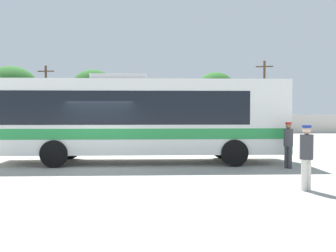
{
  "coord_description": "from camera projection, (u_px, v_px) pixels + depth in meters",
  "views": [
    {
      "loc": [
        2.43,
        -14.12,
        2.09
      ],
      "look_at": [
        2.61,
        2.03,
        1.47
      ],
      "focal_mm": 38.64,
      "sensor_mm": 36.0,
      "label": 1
    }
  ],
  "objects": [
    {
      "name": "parked_car_third_black",
      "position": [
        170.0,
        127.0,
        31.74
      ],
      "size": [
        4.6,
        2.05,
        1.49
      ],
      "color": "black",
      "rests_on": "ground_plane"
    },
    {
      "name": "roadside_tree_right",
      "position": [
        216.0,
        89.0,
        42.9
      ],
      "size": [
        4.51,
        4.51,
        6.82
      ],
      "color": "brown",
      "rests_on": "ground_plane"
    },
    {
      "name": "perimeter_wall",
      "position": [
        140.0,
        124.0,
        36.16
      ],
      "size": [
        80.0,
        0.3,
        1.84
      ],
      "primitive_type": "cube",
      "color": "beige",
      "rests_on": "ground_plane"
    },
    {
      "name": "parked_car_leftmost_dark_blue",
      "position": [
        31.0,
        127.0,
        31.5
      ],
      "size": [
        4.43,
        2.03,
        1.41
      ],
      "color": "navy",
      "rests_on": "ground_plane"
    },
    {
      "name": "utility_pole_near",
      "position": [
        264.0,
        95.0,
        38.31
      ],
      "size": [
        1.79,
        0.44,
        7.51
      ],
      "color": "#4C3823",
      "rests_on": "ground_plane"
    },
    {
      "name": "roadside_tree_left",
      "position": [
        12.0,
        88.0,
        38.75
      ],
      "size": [
        5.38,
        5.38,
        7.02
      ],
      "color": "brown",
      "rests_on": "ground_plane"
    },
    {
      "name": "ground_plane",
      "position": [
        128.0,
        143.0,
        24.15
      ],
      "size": [
        300.0,
        300.0,
        0.0
      ],
      "primitive_type": "plane",
      "color": "#A3A099"
    },
    {
      "name": "coach_bus_white_green",
      "position": [
        138.0,
        116.0,
        14.93
      ],
      "size": [
        11.84,
        2.98,
        3.61
      ],
      "color": "white",
      "rests_on": "ground_plane"
    },
    {
      "name": "utility_pole_far",
      "position": [
        46.0,
        97.0,
        38.92
      ],
      "size": [
        1.8,
        0.32,
        7.09
      ],
      "color": "#4C3823",
      "rests_on": "ground_plane"
    },
    {
      "name": "attendant_by_bus_door",
      "position": [
        288.0,
        142.0,
        13.39
      ],
      "size": [
        0.47,
        0.47,
        1.72
      ],
      "color": "#38383D",
      "rests_on": "ground_plane"
    },
    {
      "name": "roadside_tree_midleft",
      "position": [
        93.0,
        88.0,
        42.2
      ],
      "size": [
        4.94,
        4.94,
        7.06
      ],
      "color": "brown",
      "rests_on": "ground_plane"
    },
    {
      "name": "parked_car_rightmost_red",
      "position": [
        228.0,
        127.0,
        32.07
      ],
      "size": [
        4.55,
        2.29,
        1.53
      ],
      "color": "red",
      "rests_on": "ground_plane"
    },
    {
      "name": "roadside_tree_midright",
      "position": [
        140.0,
        91.0,
        38.23
      ],
      "size": [
        3.44,
        3.44,
        5.83
      ],
      "color": "brown",
      "rests_on": "ground_plane"
    },
    {
      "name": "passenger_waiting_on_apron",
      "position": [
        306.0,
        153.0,
        9.63
      ],
      "size": [
        0.48,
        0.48,
        1.75
      ],
      "color": "silver",
      "rests_on": "ground_plane"
    },
    {
      "name": "parked_car_second_silver",
      "position": [
        92.0,
        127.0,
        32.26
      ],
      "size": [
        4.46,
        2.25,
        1.47
      ],
      "color": "#B7BABF",
      "rests_on": "ground_plane"
    }
  ]
}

